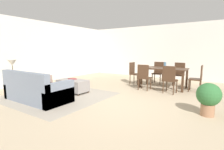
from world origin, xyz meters
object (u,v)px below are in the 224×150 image
at_px(side_table, 13,80).
at_px(dining_chair_head_east, 198,77).
at_px(ottoman_table, 73,85).
at_px(potted_plant, 209,97).
at_px(dining_chair_far_left, 158,71).
at_px(dining_chair_head_west, 134,72).
at_px(dining_chair_near_left, 144,76).
at_px(book_on_ottoman, 72,79).
at_px(dining_chair_near_right, 170,78).
at_px(vase_centerpiece, 165,65).
at_px(dining_chair_far_right, 179,73).
at_px(couch, 36,90).
at_px(dining_table, 163,70).
at_px(table_lamp, 12,63).

xyz_separation_m(side_table, dining_chair_head_east, (4.97, 3.60, 0.05)).
height_order(ottoman_table, potted_plant, potted_plant).
relative_size(dining_chair_far_left, dining_chair_head_west, 1.00).
height_order(dining_chair_near_left, dining_chair_head_east, same).
distance_m(dining_chair_head_east, dining_chair_head_west, 2.44).
relative_size(book_on_ottoman, potted_plant, 0.36).
height_order(ottoman_table, dining_chair_far_left, dining_chair_far_left).
bearing_deg(dining_chair_near_right, vase_centerpiece, 115.96).
xyz_separation_m(dining_chair_far_left, dining_chair_far_right, (0.86, 0.02, 0.00)).
distance_m(dining_chair_near_right, dining_chair_far_right, 1.62).
distance_m(couch, dining_chair_head_west, 3.91).
bearing_deg(vase_centerpiece, dining_chair_far_left, 123.36).
bearing_deg(dining_table, dining_chair_far_right, 63.97).
distance_m(side_table, book_on_ottoman, 1.86).
bearing_deg(potted_plant, book_on_ottoman, -179.40).
bearing_deg(dining_chair_head_west, book_on_ottoman, -116.40).
height_order(dining_table, dining_chair_far_right, dining_chair_far_right).
distance_m(ottoman_table, dining_chair_far_left, 3.73).
distance_m(dining_chair_near_left, dining_chair_far_right, 1.82).
relative_size(side_table, dining_table, 0.35).
bearing_deg(dining_chair_far_left, dining_chair_head_west, -135.36).
xyz_separation_m(couch, vase_centerpiece, (2.53, 3.71, 0.58)).
relative_size(dining_table, dining_chair_near_right, 1.83).
bearing_deg(side_table, dining_chair_far_right, 46.85).
relative_size(dining_chair_head_west, book_on_ottoman, 3.54).
xyz_separation_m(couch, dining_chair_head_west, (1.25, 3.70, 0.23)).
relative_size(dining_chair_near_left, vase_centerpiece, 4.13).
relative_size(couch, dining_chair_near_left, 2.13).
bearing_deg(dining_chair_head_west, potted_plant, -38.74).
bearing_deg(dining_chair_far_right, table_lamp, -133.15).
bearing_deg(dining_chair_near_left, potted_plant, -35.49).
bearing_deg(table_lamp, side_table, -165.96).
xyz_separation_m(dining_table, dining_chair_far_right, (0.40, 0.82, -0.15)).
height_order(dining_chair_head_east, book_on_ottoman, dining_chair_head_east).
bearing_deg(dining_chair_head_east, dining_chair_far_left, 153.49).
bearing_deg(dining_table, dining_chair_near_right, -60.65).
distance_m(dining_chair_far_left, dining_chair_far_right, 0.86).
distance_m(dining_chair_head_east, potted_plant, 2.33).
bearing_deg(vase_centerpiece, table_lamp, -136.08).
xyz_separation_m(dining_chair_near_left, book_on_ottoman, (-1.97, -1.56, -0.07)).
xyz_separation_m(dining_table, dining_chair_head_west, (-1.24, 0.03, -0.15)).
xyz_separation_m(side_table, dining_chair_far_left, (3.31, 4.43, 0.05)).
relative_size(table_lamp, dining_chair_far_left, 0.57).
distance_m(table_lamp, dining_table, 5.24).
height_order(dining_chair_far_right, dining_chair_head_west, same).
xyz_separation_m(dining_table, book_on_ottoman, (-2.42, -2.34, -0.22)).
relative_size(ottoman_table, dining_chair_near_right, 1.14).
relative_size(couch, vase_centerpiece, 8.80).
xyz_separation_m(table_lamp, dining_chair_far_right, (4.17, 4.45, -0.48)).
bearing_deg(potted_plant, dining_chair_far_right, 112.11).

